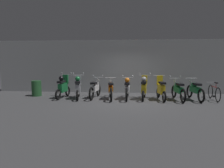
# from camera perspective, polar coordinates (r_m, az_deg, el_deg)

# --- Properties ---
(ground_plane) EXTENTS (80.00, 80.00, 0.00)m
(ground_plane) POSITION_cam_1_polar(r_m,az_deg,el_deg) (9.50, 4.42, -4.78)
(ground_plane) COLOR #4C4C4F
(back_wall) EXTENTS (16.00, 0.30, 3.13)m
(back_wall) POSITION_cam_1_polar(r_m,az_deg,el_deg) (11.76, 4.62, 5.10)
(back_wall) COLOR #9EA0A3
(back_wall) RESTS_ON ground
(motorbike_slot_0) EXTENTS (0.59, 1.68, 1.29)m
(motorbike_slot_0) POSITION_cam_1_polar(r_m,az_deg,el_deg) (10.34, -14.07, -0.83)
(motorbike_slot_0) COLOR black
(motorbike_slot_0) RESTS_ON ground
(motorbike_slot_1) EXTENTS (0.59, 1.66, 1.29)m
(motorbike_slot_1) POSITION_cam_1_polar(r_m,az_deg,el_deg) (9.98, -9.87, -0.99)
(motorbike_slot_1) COLOR black
(motorbike_slot_1) RESTS_ON ground
(motorbike_slot_2) EXTENTS (0.59, 1.95, 1.15)m
(motorbike_slot_2) POSITION_cam_1_polar(r_m,az_deg,el_deg) (10.07, -4.91, -1.29)
(motorbike_slot_2) COLOR black
(motorbike_slot_2) RESTS_ON ground
(motorbike_slot_3) EXTENTS (0.56, 1.95, 1.03)m
(motorbike_slot_3) POSITION_cam_1_polar(r_m,az_deg,el_deg) (9.75, -0.39, -1.54)
(motorbike_slot_3) COLOR black
(motorbike_slot_3) RESTS_ON ground
(motorbike_slot_4) EXTENTS (0.59, 1.95, 1.15)m
(motorbike_slot_4) POSITION_cam_1_polar(r_m,az_deg,el_deg) (9.78, 4.48, -1.31)
(motorbike_slot_4) COLOR black
(motorbike_slot_4) RESTS_ON ground
(motorbike_slot_5) EXTENTS (0.59, 1.68, 1.29)m
(motorbike_slot_5) POSITION_cam_1_polar(r_m,az_deg,el_deg) (9.80, 9.31, -1.12)
(motorbike_slot_5) COLOR black
(motorbike_slot_5) RESTS_ON ground
(motorbike_slot_6) EXTENTS (0.56, 1.68, 1.18)m
(motorbike_slot_6) POSITION_cam_1_polar(r_m,az_deg,el_deg) (9.82, 14.10, -1.48)
(motorbike_slot_6) COLOR black
(motorbike_slot_6) RESTS_ON ground
(motorbike_slot_7) EXTENTS (0.59, 1.95, 1.15)m
(motorbike_slot_7) POSITION_cam_1_polar(r_m,az_deg,el_deg) (10.01, 18.73, -1.66)
(motorbike_slot_7) COLOR black
(motorbike_slot_7) RESTS_ON ground
(motorbike_slot_8) EXTENTS (0.56, 1.95, 1.03)m
(motorbike_slot_8) POSITION_cam_1_polar(r_m,az_deg,el_deg) (10.35, 23.01, -1.60)
(motorbike_slot_8) COLOR black
(motorbike_slot_8) RESTS_ON ground
(bicycle) EXTENTS (0.50, 1.73, 0.89)m
(bicycle) POSITION_cam_1_polar(r_m,az_deg,el_deg) (10.77, 27.61, -2.21)
(bicycle) COLOR black
(bicycle) RESTS_ON ground
(trash_bin) EXTENTS (0.51, 0.51, 0.83)m
(trash_bin) POSITION_cam_1_polar(r_m,az_deg,el_deg) (11.38, -21.15, -1.19)
(trash_bin) COLOR #26592D
(trash_bin) RESTS_ON ground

